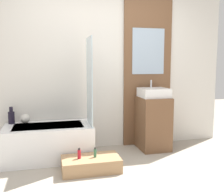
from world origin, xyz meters
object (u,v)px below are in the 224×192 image
object	(u,v)px
sink	(154,93)
vase_round_light	(25,119)
bathtub	(49,142)
wooden_step_bench	(91,164)
bottle_soap_secondary	(95,153)
bottle_soap_primary	(79,154)
vase_tall_dark	(11,117)

from	to	relation	value
sink	vase_round_light	bearing A→B (deg)	175.44
sink	bathtub	bearing A→B (deg)	-177.68
wooden_step_bench	bottle_soap_secondary	xyz separation A→B (m)	(0.05, 0.00, 0.14)
bottle_soap_primary	bottle_soap_secondary	bearing A→B (deg)	0.00
sink	vase_tall_dark	size ratio (longest dim) A/B	1.72
sink	vase_round_light	xyz separation A→B (m)	(-1.93, 0.15, -0.35)
sink	wooden_step_bench	bearing A→B (deg)	-150.30
vase_round_light	bottle_soap_primary	distance (m)	1.08
vase_tall_dark	bottle_soap_primary	world-z (taller)	vase_tall_dark
wooden_step_bench	bottle_soap_primary	size ratio (longest dim) A/B	5.47
vase_tall_dark	vase_round_light	bearing A→B (deg)	-6.45
bottle_soap_secondary	sink	bearing A→B (deg)	30.97
vase_tall_dark	bottle_soap_secondary	world-z (taller)	vase_tall_dark
wooden_step_bench	vase_tall_dark	size ratio (longest dim) A/B	2.97
wooden_step_bench	bottle_soap_secondary	distance (m)	0.15
wooden_step_bench	vase_tall_dark	bearing A→B (deg)	141.84
sink	bottle_soap_primary	world-z (taller)	sink
sink	bottle_soap_secondary	bearing A→B (deg)	-149.03
bottle_soap_primary	vase_tall_dark	bearing A→B (deg)	137.49
wooden_step_bench	bottle_soap_secondary	size ratio (longest dim) A/B	5.91
vase_round_light	wooden_step_bench	bearing A→B (deg)	-43.25
wooden_step_bench	vase_tall_dark	world-z (taller)	vase_tall_dark
vase_tall_dark	vase_round_light	distance (m)	0.19
wooden_step_bench	vase_round_light	distance (m)	1.23
wooden_step_bench	sink	world-z (taller)	sink
wooden_step_bench	vase_round_light	size ratio (longest dim) A/B	5.47
bathtub	sink	bearing A→B (deg)	2.32
bottle_soap_primary	sink	bearing A→B (deg)	26.73
bottle_soap_primary	vase_round_light	bearing A→B (deg)	131.24
bathtub	vase_round_light	distance (m)	0.49
sink	bottle_soap_primary	distance (m)	1.54
vase_round_light	bottle_soap_secondary	bearing A→B (deg)	-41.43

